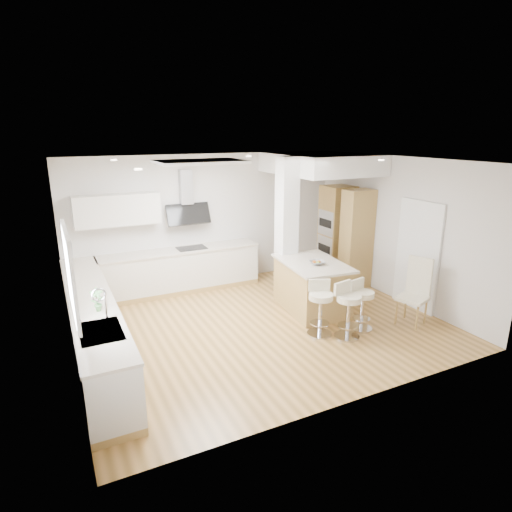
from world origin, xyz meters
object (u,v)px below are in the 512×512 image
bar_stool_a (320,305)px  bar_stool_c (362,302)px  peninsula (312,286)px  dining_chair (416,289)px  bar_stool_b (348,307)px

bar_stool_a → bar_stool_c: size_ratio=1.06×
peninsula → bar_stool_a: peninsula is taller
bar_stool_a → dining_chair: size_ratio=0.78×
peninsula → bar_stool_b: size_ratio=1.77×
peninsula → dining_chair: dining_chair is taller
peninsula → bar_stool_a: 1.03m
bar_stool_a → bar_stool_c: 0.76m
bar_stool_c → dining_chair: 1.04m
peninsula → dining_chair: 1.83m
bar_stool_c → dining_chair: size_ratio=0.73×
bar_stool_b → dining_chair: dining_chair is taller
peninsula → bar_stool_b: 1.21m
bar_stool_c → peninsula: bearing=92.8°
bar_stool_b → dining_chair: 1.42m
bar_stool_b → bar_stool_a: bearing=128.6°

